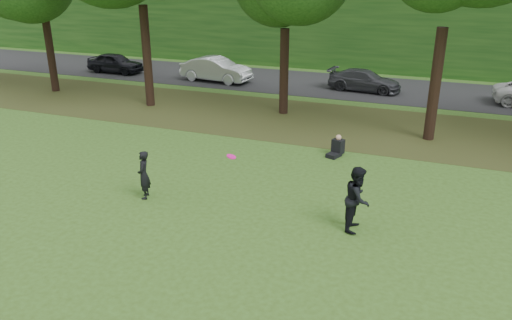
{
  "coord_description": "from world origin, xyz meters",
  "views": [
    {
      "loc": [
        4.45,
        -9.02,
        6.81
      ],
      "look_at": [
        -0.7,
        4.22,
        1.3
      ],
      "focal_mm": 35.0,
      "sensor_mm": 36.0,
      "label": 1
    }
  ],
  "objects": [
    {
      "name": "ground",
      "position": [
        0.0,
        0.0,
        0.0
      ],
      "size": [
        120.0,
        120.0,
        0.0
      ],
      "primitive_type": "plane",
      "color": "#345019",
      "rests_on": "ground"
    },
    {
      "name": "leaf_litter",
      "position": [
        0.0,
        13.0,
        0.01
      ],
      "size": [
        60.0,
        7.0,
        0.01
      ],
      "primitive_type": "cube",
      "color": "#423017",
      "rests_on": "ground"
    },
    {
      "name": "street",
      "position": [
        0.0,
        21.0,
        0.01
      ],
      "size": [
        70.0,
        7.0,
        0.02
      ],
      "primitive_type": "cube",
      "color": "black",
      "rests_on": "ground"
    },
    {
      "name": "far_hedge",
      "position": [
        0.0,
        27.0,
        2.5
      ],
      "size": [
        70.0,
        3.0,
        5.0
      ],
      "primitive_type": "cube",
      "color": "#153D11",
      "rests_on": "ground"
    },
    {
      "name": "player_left",
      "position": [
        -3.98,
        3.02,
        0.77
      ],
      "size": [
        0.56,
        0.67,
        1.55
      ],
      "primitive_type": "imported",
      "rotation": [
        0.0,
        0.0,
        -1.17
      ],
      "color": "black",
      "rests_on": "ground"
    },
    {
      "name": "player_right",
      "position": [
        2.58,
        3.42,
        0.92
      ],
      "size": [
        0.71,
        0.9,
        1.84
      ],
      "primitive_type": "imported",
      "rotation": [
        0.0,
        0.0,
        1.56
      ],
      "color": "black",
      "rests_on": "ground"
    },
    {
      "name": "parked_cars",
      "position": [
        0.94,
        19.83,
        0.7
      ],
      "size": [
        38.89,
        2.95,
        1.51
      ],
      "color": "black",
      "rests_on": "street"
    },
    {
      "name": "frisbee",
      "position": [
        -0.91,
        2.86,
        1.87
      ],
      "size": [
        0.37,
        0.38,
        0.13
      ],
      "color": "#F61498",
      "rests_on": "ground"
    },
    {
      "name": "seated_person",
      "position": [
        0.82,
        8.92,
        0.31
      ],
      "size": [
        0.63,
        0.82,
        0.83
      ],
      "rotation": [
        0.0,
        0.0,
        -0.34
      ],
      "color": "black",
      "rests_on": "ground"
    }
  ]
}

